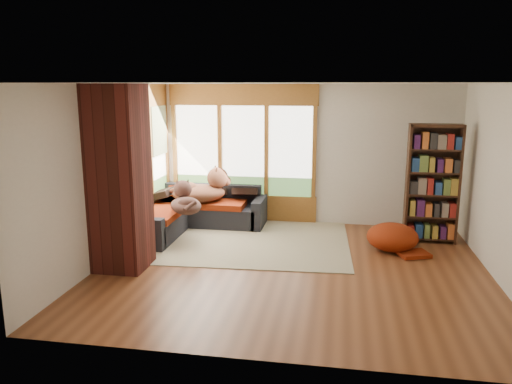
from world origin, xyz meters
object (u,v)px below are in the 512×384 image
(brick_chimney, at_px, (119,179))
(pouf, at_px, (392,236))
(bookshelf, at_px, (432,184))
(sectional_sofa, at_px, (194,213))
(dog_brindle, at_px, (185,196))
(area_rug, at_px, (238,239))
(dog_tan, at_px, (203,184))

(brick_chimney, distance_m, pouf, 4.27)
(bookshelf, xyz_separation_m, pouf, (-0.65, -0.59, -0.75))
(sectional_sofa, distance_m, bookshelf, 4.15)
(brick_chimney, xyz_separation_m, dog_brindle, (0.49, 1.41, -0.54))
(sectional_sofa, xyz_separation_m, dog_brindle, (0.04, -0.64, 0.46))
(brick_chimney, bearing_deg, sectional_sofa, 77.71)
(sectional_sofa, bearing_deg, dog_brindle, -88.99)
(bookshelf, bearing_deg, sectional_sofa, 179.39)
(sectional_sofa, height_order, pouf, sectional_sofa)
(area_rug, height_order, pouf, pouf)
(sectional_sofa, bearing_deg, dog_tan, 46.13)
(area_rug, relative_size, dog_brindle, 4.07)
(sectional_sofa, distance_m, dog_brindle, 0.79)
(brick_chimney, bearing_deg, bookshelf, 23.82)
(pouf, bearing_deg, bookshelf, 42.28)
(area_rug, height_order, dog_tan, dog_tan)
(dog_brindle, bearing_deg, brick_chimney, 133.29)
(brick_chimney, bearing_deg, dog_tan, 75.21)
(bookshelf, height_order, pouf, bookshelf)
(dog_brindle, bearing_deg, pouf, -117.67)
(brick_chimney, height_order, bookshelf, brick_chimney)
(dog_brindle, bearing_deg, bookshelf, -109.36)
(bookshelf, relative_size, dog_brindle, 2.15)
(brick_chimney, relative_size, bookshelf, 1.32)
(bookshelf, bearing_deg, dog_tan, 177.16)
(sectional_sofa, relative_size, bookshelf, 1.12)
(brick_chimney, height_order, dog_brindle, brick_chimney)
(brick_chimney, bearing_deg, area_rug, 49.44)
(brick_chimney, distance_m, dog_brindle, 1.59)
(dog_tan, bearing_deg, brick_chimney, -125.07)
(sectional_sofa, distance_m, area_rug, 1.06)
(pouf, bearing_deg, dog_brindle, -179.96)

